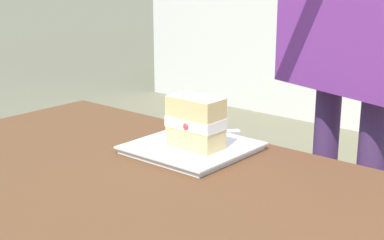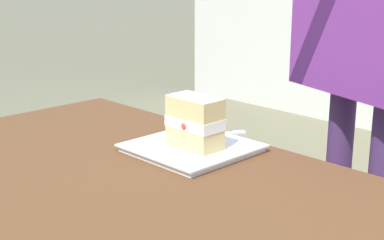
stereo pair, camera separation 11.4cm
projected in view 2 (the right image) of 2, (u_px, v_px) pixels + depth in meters
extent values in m
cylinder|color=brown|center=(101.00, 217.00, 1.77)|extent=(0.07, 0.07, 0.66)
cube|color=brown|center=(119.00, 215.00, 0.98)|extent=(1.38, 0.90, 0.04)
cube|color=white|center=(192.00, 149.00, 1.25)|extent=(0.23, 0.23, 0.01)
cube|color=white|center=(192.00, 145.00, 1.25)|extent=(0.25, 0.25, 0.00)
cube|color=#E0C17A|center=(195.00, 137.00, 1.23)|extent=(0.12, 0.07, 0.04)
cube|color=white|center=(195.00, 122.00, 1.22)|extent=(0.12, 0.07, 0.02)
sphere|color=red|center=(204.00, 120.00, 1.24)|extent=(0.01, 0.01, 0.01)
sphere|color=red|center=(193.00, 116.00, 1.26)|extent=(0.01, 0.01, 0.01)
sphere|color=red|center=(185.00, 126.00, 1.20)|extent=(0.02, 0.02, 0.02)
cube|color=#E0C17A|center=(195.00, 107.00, 1.21)|extent=(0.12, 0.07, 0.04)
cube|color=white|center=(195.00, 97.00, 1.20)|extent=(0.12, 0.07, 0.00)
cylinder|color=silver|center=(205.00, 134.00, 1.37)|extent=(0.09, 0.11, 0.01)
cube|color=silver|center=(239.00, 133.00, 1.38)|extent=(0.04, 0.04, 0.01)
cylinder|color=#452855|center=(335.00, 218.00, 1.62)|extent=(0.07, 0.07, 0.78)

